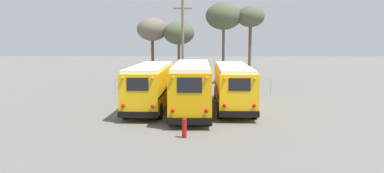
{
  "coord_description": "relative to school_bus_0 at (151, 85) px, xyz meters",
  "views": [
    {
      "loc": [
        0.29,
        -25.91,
        4.92
      ],
      "look_at": [
        0.0,
        -0.1,
        1.62
      ],
      "focal_mm": 35.0,
      "sensor_mm": 36.0,
      "label": 1
    }
  ],
  "objects": [
    {
      "name": "ground_plane",
      "position": [
        2.91,
        -0.16,
        -1.68
      ],
      "size": [
        160.0,
        160.0,
        0.0
      ],
      "primitive_type": "plane",
      "color": "#66635E"
    },
    {
      "name": "school_bus_0",
      "position": [
        0.0,
        0.0,
        0.0
      ],
      "size": [
        2.73,
        9.73,
        3.09
      ],
      "color": "yellow",
      "rests_on": "ground"
    },
    {
      "name": "school_bus_1",
      "position": [
        2.91,
        -1.26,
        0.1
      ],
      "size": [
        2.63,
        10.35,
        3.29
      ],
      "color": "#E5A00C",
      "rests_on": "ground"
    },
    {
      "name": "school_bus_2",
      "position": [
        5.82,
        0.43,
        -0.01
      ],
      "size": [
        2.6,
        10.28,
        3.05
      ],
      "color": "yellow",
      "rests_on": "ground"
    },
    {
      "name": "utility_pole",
      "position": [
        1.89,
        10.35,
        2.94
      ],
      "size": [
        1.8,
        0.26,
        8.86
      ],
      "color": "#75604C",
      "rests_on": "ground"
    },
    {
      "name": "bare_tree_0",
      "position": [
        8.95,
        14.22,
        5.44
      ],
      "size": [
        2.99,
        2.99,
        8.38
      ],
      "color": "brown",
      "rests_on": "ground"
    },
    {
      "name": "bare_tree_1",
      "position": [
        -1.52,
        14.47,
        4.19
      ],
      "size": [
        3.31,
        3.31,
        7.17
      ],
      "color": "brown",
      "rests_on": "ground"
    },
    {
      "name": "bare_tree_2",
      "position": [
        6.13,
        14.55,
        5.6
      ],
      "size": [
        3.88,
        3.88,
        8.79
      ],
      "color": "brown",
      "rests_on": "ground"
    },
    {
      "name": "bare_tree_3",
      "position": [
        1.35,
        14.02,
        3.81
      ],
      "size": [
        3.31,
        3.31,
        6.77
      ],
      "color": "brown",
      "rests_on": "ground"
    },
    {
      "name": "fence_line",
      "position": [
        2.91,
        6.81,
        -0.71
      ],
      "size": [
        13.88,
        0.06,
        1.42
      ],
      "color": "#939399",
      "rests_on": "ground"
    },
    {
      "name": "fire_hydrant",
      "position": [
        2.62,
        -7.84,
        -1.16
      ],
      "size": [
        0.24,
        0.24,
        1.03
      ],
      "color": "#B21414",
      "rests_on": "ground"
    }
  ]
}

